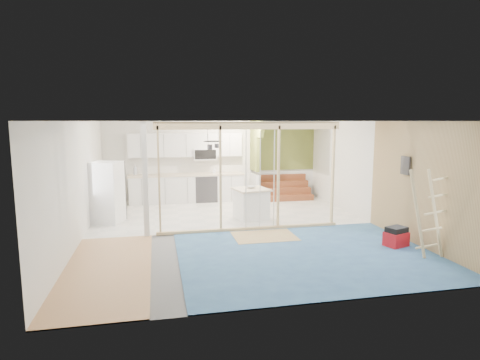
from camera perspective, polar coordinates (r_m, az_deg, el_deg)
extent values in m
cube|color=slate|center=(9.63, -0.37, -7.29)|extent=(7.00, 8.00, 0.01)
cube|color=white|center=(9.27, -0.38, 8.37)|extent=(7.00, 8.00, 0.01)
cube|color=white|center=(13.28, -3.85, 2.73)|extent=(7.00, 0.01, 2.60)
cube|color=white|center=(5.57, 7.95, -5.20)|extent=(7.00, 0.01, 2.60)
cube|color=white|center=(9.32, -21.96, -0.25)|extent=(0.01, 8.00, 2.60)
cube|color=white|center=(10.63, 18.45, 0.91)|extent=(0.01, 8.00, 2.60)
cube|color=silver|center=(11.53, -2.37, -4.62)|extent=(7.00, 4.00, 0.02)
cube|color=teal|center=(8.07, 9.66, -10.47)|extent=(5.00, 4.00, 0.02)
cube|color=tan|center=(7.59, -18.34, -12.00)|extent=(1.50, 4.00, 0.02)
cube|color=tan|center=(9.18, 3.48, -7.98)|extent=(1.40, 1.00, 0.01)
cube|color=#D7C083|center=(9.34, 1.44, 7.75)|extent=(4.40, 0.09, 0.18)
cube|color=#D7C083|center=(9.68, 1.38, -6.91)|extent=(4.40, 0.09, 0.06)
cube|color=silver|center=(9.18, -13.32, 0.00)|extent=(0.12, 0.14, 2.60)
cube|color=#D7C083|center=(9.18, -11.45, 0.06)|extent=(0.04, 0.09, 2.40)
cube|color=#D7C083|center=(9.29, -2.79, 0.32)|extent=(0.05, 0.09, 2.40)
cube|color=#D7C083|center=(9.61, 5.47, 0.56)|extent=(0.04, 0.09, 2.40)
cube|color=#D7C083|center=(10.12, 13.06, 0.77)|extent=(0.04, 0.09, 2.40)
cylinder|color=silver|center=(9.39, 0.86, -0.08)|extent=(0.02, 0.02, 2.35)
cylinder|color=silver|center=(9.61, 4.86, 0.09)|extent=(0.02, 0.02, 2.35)
cylinder|color=silver|center=(9.50, 2.88, 0.01)|extent=(0.02, 0.02, 2.35)
cube|color=silver|center=(13.00, -7.55, -1.27)|extent=(3.60, 0.60, 0.88)
cube|color=beige|center=(12.93, -7.59, 0.76)|extent=(3.66, 0.64, 0.05)
cube|color=silver|center=(11.96, -18.20, -2.46)|extent=(0.60, 1.60, 0.88)
cube|color=beige|center=(11.88, -18.30, -0.26)|extent=(0.64, 1.64, 0.05)
cube|color=silver|center=(12.96, -7.71, 4.97)|extent=(3.60, 0.34, 0.75)
cube|color=white|center=(13.00, -5.03, 3.70)|extent=(0.72, 0.38, 0.36)
cube|color=black|center=(12.81, -4.93, 3.63)|extent=(0.68, 0.02, 0.30)
cube|color=olive|center=(13.05, 2.09, 4.84)|extent=(0.10, 0.90, 1.60)
cube|color=white|center=(13.20, 2.06, -1.02)|extent=(0.10, 0.90, 0.90)
cube|color=olive|center=(12.35, 2.90, 7.19)|extent=(0.10, 0.50, 0.50)
cube|color=olive|center=(13.76, 6.13, 4.77)|extent=(2.20, 0.04, 1.60)
cube|color=white|center=(13.90, 6.05, -0.58)|extent=(2.20, 0.04, 0.90)
cube|color=brown|center=(13.22, 6.85, -2.59)|extent=(1.70, 0.26, 0.20)
cube|color=brown|center=(13.43, 6.51, -1.55)|extent=(1.70, 0.26, 0.20)
cube|color=brown|center=(13.64, 6.17, -0.54)|extent=(1.70, 0.26, 0.20)
cube|color=brown|center=(13.86, 5.85, 0.44)|extent=(1.70, 0.26, 0.20)
torus|color=black|center=(11.11, -3.88, 5.51)|extent=(0.52, 0.52, 0.02)
cylinder|color=black|center=(11.08, -4.67, 6.79)|extent=(0.01, 0.01, 0.50)
cylinder|color=black|center=(11.12, -3.12, 6.81)|extent=(0.01, 0.01, 0.50)
cylinder|color=#36363B|center=(11.00, -4.32, 4.70)|extent=(0.14, 0.14, 0.14)
cylinder|color=#36363B|center=(11.23, -3.34, 4.88)|extent=(0.12, 0.12, 0.12)
cube|color=tan|center=(8.97, 24.78, -0.74)|extent=(0.02, 4.00, 2.60)
cube|color=#36363B|center=(9.38, 22.48, 1.92)|extent=(0.04, 0.30, 0.40)
cylinder|color=#FFEABF|center=(12.52, 3.18, 8.08)|extent=(0.32, 0.32, 0.08)
cube|color=white|center=(10.73, -18.39, -1.75)|extent=(0.87, 0.85, 1.59)
cube|color=#36363B|center=(10.70, -16.61, -1.70)|extent=(0.23, 0.61, 1.56)
cube|color=white|center=(10.71, 1.60, -3.58)|extent=(0.88, 0.88, 0.77)
cube|color=beige|center=(10.63, 1.61, -1.34)|extent=(0.99, 0.99, 0.04)
imported|color=silver|center=(10.70, 1.55, -1.00)|extent=(0.31, 0.31, 0.06)
imported|color=#B4BAC9|center=(13.00, -14.70, 1.43)|extent=(0.15, 0.15, 0.32)
imported|color=white|center=(13.00, -3.69, 1.39)|extent=(0.11, 0.11, 0.19)
cube|color=#B01017|center=(9.05, 21.31, -7.88)|extent=(0.53, 0.46, 0.31)
cube|color=black|center=(8.99, 21.38, -6.57)|extent=(0.48, 0.41, 0.11)
cube|color=#DAC085|center=(8.23, 23.95, -4.52)|extent=(0.40, 0.14, 1.70)
cube|color=#DAC085|center=(8.46, 26.01, -4.33)|extent=(0.40, 0.14, 1.70)
cube|color=#DAC085|center=(8.53, 25.00, -8.54)|extent=(0.40, 0.14, 0.11)
cube|color=#DAC085|center=(8.48, 25.50, -6.37)|extent=(0.40, 0.14, 0.11)
cube|color=#DAC085|center=(8.45, 26.01, -4.18)|extent=(0.40, 0.14, 0.11)
cube|color=#DAC085|center=(8.43, 26.52, -1.97)|extent=(0.40, 0.14, 0.11)
cube|color=#DAC085|center=(8.43, 27.02, 0.25)|extent=(0.40, 0.14, 0.11)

